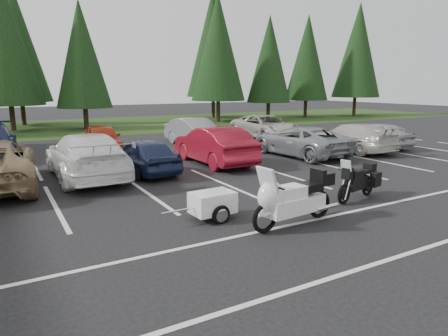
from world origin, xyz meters
TOP-DOWN VIEW (x-y plane):
  - ground at (0.00, 0.00)m, footprint 120.00×120.00m
  - grass_strip at (0.00, 24.00)m, footprint 80.00×16.00m
  - lake_water at (4.00, 55.00)m, footprint 70.00×50.00m
  - stall_markings at (0.00, 2.00)m, footprint 32.00×16.00m
  - conifer_4 at (-5.00, 22.90)m, footprint 4.80×4.80m
  - conifer_5 at (0.00, 21.60)m, footprint 4.14×4.14m
  - conifer_6 at (12.00, 22.10)m, footprint 4.93×4.93m
  - conifer_7 at (17.50, 21.80)m, footprint 4.27×4.27m
  - conifer_8 at (23.00, 22.60)m, footprint 4.53×4.53m
  - conifer_9 at (29.00, 21.30)m, footprint 5.19×5.19m
  - conifer_back_b at (-4.00, 27.50)m, footprint 4.97×4.97m
  - conifer_back_c at (14.00, 26.80)m, footprint 5.50×5.50m
  - car_near_3 at (-3.39, 4.16)m, footprint 2.32×5.69m
  - car_near_4 at (-1.30, 3.96)m, footprint 1.91×4.13m
  - car_near_5 at (1.94, 4.30)m, footprint 1.72×4.89m
  - car_near_6 at (6.48, 4.00)m, footprint 2.64×5.28m
  - car_near_7 at (9.69, 3.77)m, footprint 2.01×4.93m
  - car_near_8 at (11.78, 4.01)m, footprint 1.76×4.12m
  - car_far_2 at (-1.53, 9.78)m, footprint 1.95×4.20m
  - car_far_3 at (3.59, 9.53)m, footprint 2.07×4.76m
  - car_far_4 at (8.81, 10.12)m, footprint 2.47×5.35m
  - touring_motorcycle at (-0.09, -3.53)m, footprint 2.88×1.13m
  - cargo_trailer at (-1.58, -2.15)m, footprint 1.59×0.95m
  - adventure_motorcycle at (2.93, -2.73)m, footprint 2.26×1.20m

SIDE VIEW (x-z plane):
  - ground at x=0.00m, z-range 0.00..0.00m
  - lake_water at x=4.00m, z-range -0.01..0.01m
  - stall_markings at x=0.00m, z-range 0.00..0.01m
  - grass_strip at x=0.00m, z-range 0.00..0.01m
  - cargo_trailer at x=-1.58m, z-range 0.00..0.71m
  - adventure_motorcycle at x=2.93m, z-range 0.00..1.31m
  - car_near_4 at x=-1.30m, z-range 0.00..1.37m
  - car_near_8 at x=11.78m, z-range 0.00..1.39m
  - car_far_2 at x=-1.53m, z-range 0.00..1.39m
  - car_near_7 at x=9.69m, z-range 0.00..1.43m
  - car_near_6 at x=6.48m, z-range 0.00..1.44m
  - car_far_4 at x=8.81m, z-range 0.00..1.48m
  - car_far_3 at x=3.59m, z-range 0.00..1.52m
  - touring_motorcycle at x=-0.09m, z-range 0.00..1.55m
  - car_near_5 at x=1.94m, z-range 0.00..1.61m
  - car_near_3 at x=-3.39m, z-range 0.00..1.65m
  - conifer_5 at x=0.00m, z-range 0.81..10.45m
  - conifer_7 at x=17.50m, z-range 0.84..10.78m
  - conifer_8 at x=23.00m, z-range 0.89..11.45m
  - conifer_4 at x=-5.00m, z-range 0.95..12.12m
  - conifer_6 at x=12.00m, z-range 0.97..12.45m
  - conifer_back_b at x=-4.00m, z-range 0.98..12.56m
  - conifer_9 at x=29.00m, z-range 1.02..13.12m
  - conifer_back_c at x=14.00m, z-range 1.09..13.90m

